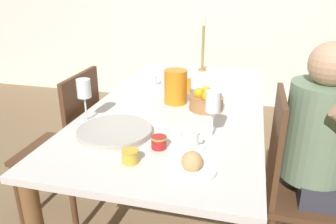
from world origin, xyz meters
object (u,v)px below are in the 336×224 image
chair_person_side (297,183)px  wine_glass_water (84,90)px  teacup_near_person (190,140)px  serving_tray (115,132)px  jam_jar_amber (159,142)px  red_pitcher (176,86)px  jam_jar_red (130,156)px  person_seated (324,146)px  candlestick_tall (203,50)px  wine_glass_juice (213,104)px  fruit_bowl (206,101)px  bread_plate (192,165)px  chair_opposite (68,144)px  teacup_across (152,81)px

chair_person_side → wine_glass_water: wine_glass_water is taller
teacup_near_person → wine_glass_water: bearing=166.1°
serving_tray → jam_jar_amber: bearing=-17.7°
red_pitcher → jam_jar_amber: bearing=-84.0°
jam_jar_red → person_seated: bearing=29.8°
serving_tray → candlestick_tall: size_ratio=0.86×
red_pitcher → serving_tray: bearing=-109.8°
chair_person_side → wine_glass_juice: bearing=-71.8°
jam_jar_amber → fruit_bowl: fruit_bowl is taller
wine_glass_water → jam_jar_red: size_ratio=3.16×
bread_plate → candlestick_tall: (-0.19, 1.44, 0.14)m
wine_glass_water → jam_jar_amber: wine_glass_water is taller
chair_opposite → jam_jar_amber: size_ratio=13.69×
fruit_bowl → jam_jar_red: bearing=-107.8°
red_pitcher → teacup_across: (-0.23, 0.28, -0.07)m
bread_plate → serving_tray: bearing=151.8°
jam_jar_red → chair_person_side: bearing=31.9°
teacup_near_person → jam_jar_red: bearing=-136.3°
chair_person_side → wine_glass_juice: size_ratio=4.30×
teacup_near_person → candlestick_tall: size_ratio=0.34×
person_seated → red_pitcher: bearing=-107.9°
wine_glass_juice → serving_tray: bearing=-169.4°
bread_plate → jam_jar_amber: bearing=139.9°
chair_person_side → bread_plate: 0.68m
wine_glass_water → wine_glass_juice: wine_glass_juice is taller
teacup_near_person → jam_jar_red: size_ratio=1.95×
jam_jar_amber → fruit_bowl: 0.51m
chair_person_side → bread_plate: bearing=-46.3°
chair_opposite → serving_tray: (0.45, -0.30, 0.28)m
fruit_bowl → teacup_across: bearing=140.2°
person_seated → jam_jar_amber: 0.77m
person_seated → red_pitcher: 0.82m
wine_glass_water → bread_plate: size_ratio=1.15×
jam_jar_amber → wine_glass_juice: bearing=37.5°
teacup_across → bread_plate: 1.07m
serving_tray → fruit_bowl: (0.36, 0.42, 0.03)m
chair_opposite → teacup_across: size_ratio=7.01×
chair_opposite → jam_jar_red: size_ratio=13.69×
bread_plate → candlestick_tall: candlestick_tall is taller
bread_plate → fruit_bowl: (-0.04, 0.63, 0.03)m
fruit_bowl → jam_jar_amber: bearing=-104.5°
wine_glass_water → bread_plate: wine_glass_water is taller
teacup_across → serving_tray: 0.76m
teacup_near_person → candlestick_tall: candlestick_tall is taller
red_pitcher → candlestick_tall: size_ratio=0.49×
chair_person_side → candlestick_tall: size_ratio=2.38×
teacup_near_person → jam_jar_red: teacup_near_person is taller
chair_person_side → jam_jar_amber: size_ratio=13.69×
fruit_bowl → candlestick_tall: (-0.15, 0.81, 0.11)m
wine_glass_water → serving_tray: wine_glass_water is taller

